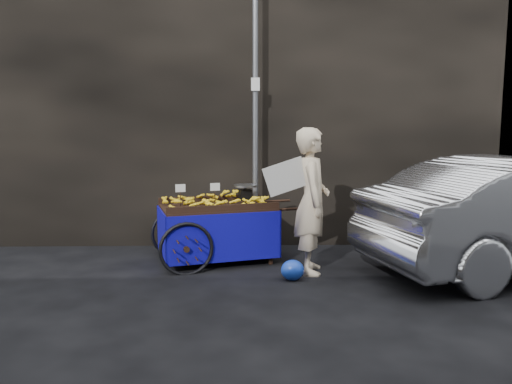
{
  "coord_description": "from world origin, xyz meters",
  "views": [
    {
      "loc": [
        0.15,
        -5.87,
        1.83
      ],
      "look_at": [
        0.29,
        0.5,
        0.97
      ],
      "focal_mm": 35.0,
      "sensor_mm": 36.0,
      "label": 1
    }
  ],
  "objects": [
    {
      "name": "building_wall",
      "position": [
        0.39,
        2.6,
        2.5
      ],
      "size": [
        13.5,
        2.0,
        5.0
      ],
      "color": "black",
      "rests_on": "ground"
    },
    {
      "name": "banana_cart",
      "position": [
        -0.27,
        0.71,
        0.68
      ],
      "size": [
        2.19,
        1.42,
        1.1
      ],
      "rotation": [
        0.0,
        0.0,
        0.28
      ],
      "color": "black",
      "rests_on": "ground"
    },
    {
      "name": "ground",
      "position": [
        0.0,
        0.0,
        0.0
      ],
      "size": [
        80.0,
        80.0,
        0.0
      ],
      "primitive_type": "plane",
      "color": "black",
      "rests_on": "ground"
    },
    {
      "name": "plastic_bag",
      "position": [
        0.71,
        -0.15,
        0.12
      ],
      "size": [
        0.28,
        0.22,
        0.25
      ],
      "primitive_type": "ellipsoid",
      "color": "#1638AB",
      "rests_on": "ground"
    },
    {
      "name": "vendor",
      "position": [
        0.97,
        0.19,
        0.9
      ],
      "size": [
        0.86,
        0.69,
        1.8
      ],
      "rotation": [
        0.0,
        0.0,
        1.5
      ],
      "color": "beige",
      "rests_on": "ground"
    },
    {
      "name": "street_pole",
      "position": [
        0.3,
        1.3,
        2.01
      ],
      "size": [
        0.12,
        0.1,
        4.0
      ],
      "color": "slate",
      "rests_on": "ground"
    }
  ]
}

